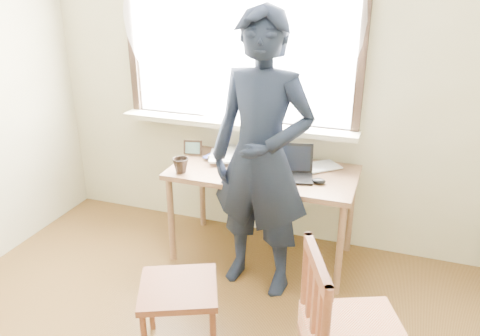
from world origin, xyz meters
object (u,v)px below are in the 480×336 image
(work_chair, at_px, (179,296))
(person, at_px, (261,158))
(mug_white, at_px, (246,151))
(laptop, at_px, (290,169))
(desk, at_px, (263,179))
(mug_dark, at_px, (181,165))

(work_chair, bearing_deg, person, 72.94)
(mug_white, bearing_deg, work_chair, -88.14)
(mug_white, bearing_deg, laptop, -30.39)
(laptop, height_order, mug_white, laptop)
(desk, distance_m, work_chair, 1.12)
(mug_white, distance_m, work_chair, 1.33)
(person, bearing_deg, desk, 111.31)
(desk, relative_size, mug_dark, 11.60)
(person, bearing_deg, mug_white, 125.18)
(mug_dark, height_order, work_chair, mug_dark)
(mug_dark, bearing_deg, work_chair, -65.73)
(mug_white, relative_size, work_chair, 0.25)
(desk, height_order, mug_dark, mug_dark)
(desk, relative_size, work_chair, 2.41)
(laptop, xyz_separation_m, person, (-0.12, -0.28, 0.17))
(mug_dark, distance_m, person, 0.64)
(mug_dark, relative_size, person, 0.06)
(work_chair, height_order, person, person)
(desk, xyz_separation_m, work_chair, (-0.15, -1.07, -0.27))
(laptop, bearing_deg, desk, 169.80)
(person, bearing_deg, mug_dark, 178.95)
(work_chair, distance_m, person, 0.97)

